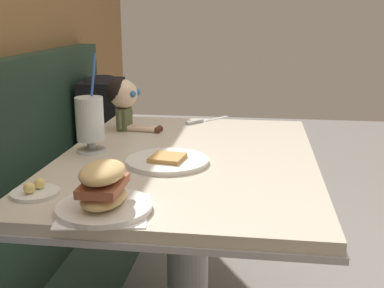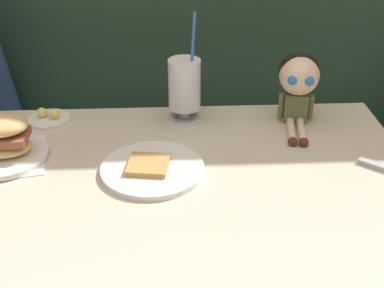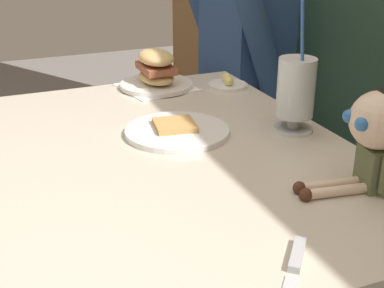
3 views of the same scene
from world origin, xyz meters
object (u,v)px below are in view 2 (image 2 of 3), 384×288
(toast_plate, at_px, (152,168))
(seated_doll, at_px, (299,79))
(sandwich_plate, at_px, (1,143))
(butter_saucer, at_px, (49,118))
(milkshake_glass, at_px, (186,87))

(toast_plate, xyz_separation_m, seated_doll, (0.40, 0.24, 0.12))
(seated_doll, bearing_deg, sandwich_plate, -167.83)
(toast_plate, bearing_deg, sandwich_plate, 168.26)
(sandwich_plate, bearing_deg, seated_doll, 12.17)
(butter_saucer, bearing_deg, milkshake_glass, -1.76)
(sandwich_plate, bearing_deg, toast_plate, -11.74)
(toast_plate, distance_m, sandwich_plate, 0.38)
(milkshake_glass, distance_m, seated_doll, 0.31)
(toast_plate, relative_size, milkshake_glass, 0.79)
(toast_plate, height_order, sandwich_plate, sandwich_plate)
(milkshake_glass, xyz_separation_m, butter_saucer, (-0.39, 0.01, -0.09))
(sandwich_plate, height_order, seated_doll, seated_doll)
(milkshake_glass, relative_size, butter_saucer, 2.63)
(toast_plate, bearing_deg, butter_saucer, 136.70)
(butter_saucer, distance_m, seated_doll, 0.71)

